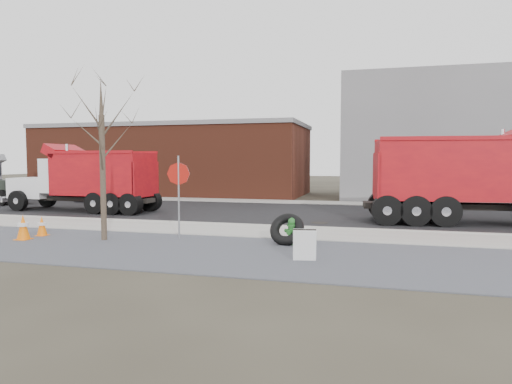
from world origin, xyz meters
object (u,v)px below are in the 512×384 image
(truck_tire, at_px, (287,229))
(dump_truck_red_a, at_px, (479,176))
(fire_hydrant, at_px, (292,232))
(sandwich_board, at_px, (305,245))
(stop_sign, at_px, (179,182))
(dump_truck_red_b, at_px, (87,178))

(truck_tire, distance_m, dump_truck_red_a, 9.31)
(fire_hydrant, bearing_deg, dump_truck_red_a, 60.62)
(sandwich_board, xyz_separation_m, dump_truck_red_a, (5.69, 8.58, 1.52))
(truck_tire, height_order, stop_sign, stop_sign)
(dump_truck_red_a, relative_size, dump_truck_red_b, 1.23)
(dump_truck_red_a, bearing_deg, stop_sign, -152.90)
(truck_tire, height_order, dump_truck_red_b, dump_truck_red_b)
(truck_tire, distance_m, sandwich_board, 2.33)
(stop_sign, bearing_deg, truck_tire, 7.45)
(fire_hydrant, relative_size, sandwich_board, 1.03)
(truck_tire, xyz_separation_m, sandwich_board, (0.88, -2.16, -0.04))
(sandwich_board, xyz_separation_m, dump_truck_red_b, (-12.34, 8.49, 1.27))
(fire_hydrant, distance_m, truck_tire, 0.17)
(truck_tire, xyz_separation_m, dump_truck_red_b, (-11.46, 6.33, 1.23))
(truck_tire, bearing_deg, dump_truck_red_b, 151.07)
(dump_truck_red_a, bearing_deg, fire_hydrant, -140.05)
(stop_sign, relative_size, dump_truck_red_a, 0.28)
(dump_truck_red_b, bearing_deg, dump_truck_red_a, -177.67)
(truck_tire, bearing_deg, sandwich_board, -67.79)
(sandwich_board, bearing_deg, truck_tire, 101.35)
(fire_hydrant, distance_m, dump_truck_red_b, 13.27)
(truck_tire, relative_size, dump_truck_red_a, 0.12)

